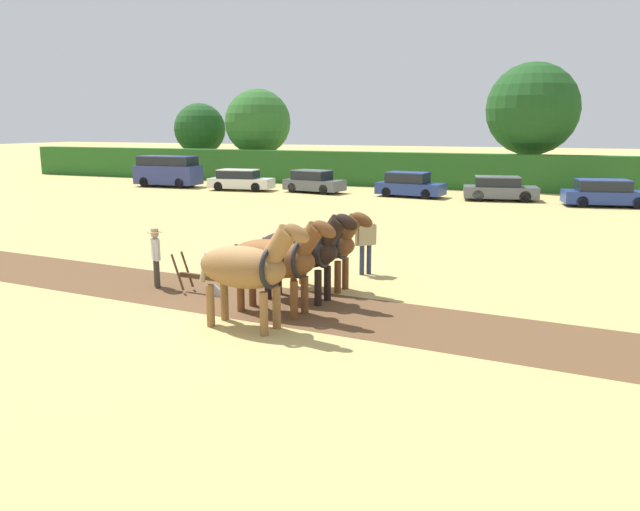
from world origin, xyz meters
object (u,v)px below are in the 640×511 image
(parked_car_center, at_px, (410,185))
(draft_horse_lead_right, at_px, (276,259))
(tree_center_left, at_px, (532,109))
(draft_horse_trail_left, at_px, (301,249))
(parked_car_center_left, at_px, (314,182))
(draft_horse_trail_right, at_px, (323,244))
(farmer_at_plow, at_px, (156,253))
(tree_left, at_px, (258,122))
(parked_van, at_px, (168,171))
(plow, at_px, (204,282))
(parked_car_right, at_px, (605,193))
(farmer_beside_team, at_px, (366,240))
(tree_far_left, at_px, (200,129))
(draft_horse_lead_left, at_px, (247,267))
(parked_car_left, at_px, (240,180))
(parked_car_center_right, at_px, (499,189))

(parked_car_center, bearing_deg, draft_horse_lead_right, -76.75)
(tree_center_left, xyz_separation_m, draft_horse_trail_left, (-3.05, -31.96, -4.11))
(parked_car_center_left, bearing_deg, draft_horse_trail_right, -56.92)
(parked_car_center_left, bearing_deg, farmer_at_plow, -67.43)
(tree_left, xyz_separation_m, parked_van, (-2.58, -8.99, -3.44))
(parked_car_center_left, bearing_deg, plow, -64.05)
(draft_horse_trail_right, distance_m, parked_car_right, 23.30)
(draft_horse_trail_left, distance_m, draft_horse_trail_right, 1.24)
(parked_car_center_left, bearing_deg, parked_car_right, 7.83)
(farmer_beside_team, bearing_deg, draft_horse_trail_left, -56.18)
(tree_center_left, bearing_deg, parked_car_center_left, -147.33)
(tree_far_left, relative_size, parked_van, 1.31)
(farmer_beside_team, bearing_deg, parked_van, -178.63)
(tree_center_left, bearing_deg, draft_horse_trail_left, -95.45)
(draft_horse_lead_left, xyz_separation_m, parked_car_left, (-14.71, 25.71, -0.68))
(tree_center_left, distance_m, draft_horse_trail_left, 32.37)
(tree_left, height_order, parked_car_left, tree_left)
(parked_car_left, distance_m, parked_car_right, 22.59)
(draft_horse_trail_right, bearing_deg, tree_far_left, 131.40)
(tree_center_left, distance_m, draft_horse_lead_right, 33.60)
(parked_car_left, xyz_separation_m, parked_car_center_left, (5.16, 0.55, 0.02))
(parked_car_center_right, xyz_separation_m, parked_car_right, (5.65, -0.66, 0.02))
(parked_van, relative_size, parked_car_center_left, 1.15)
(draft_horse_trail_right, bearing_deg, draft_horse_trail_left, -89.84)
(tree_center_left, height_order, parked_car_left, tree_center_left)
(draft_horse_trail_left, xyz_separation_m, draft_horse_trail_right, (0.08, 1.24, -0.06))
(parked_car_center, bearing_deg, parked_car_center_left, -174.36)
(parked_car_center, bearing_deg, parked_car_center_right, 7.64)
(draft_horse_trail_left, bearing_deg, parked_car_left, 126.57)
(tree_far_left, height_order, parked_van, tree_far_left)
(tree_left, distance_m, parked_car_center, 17.88)
(tree_left, height_order, farmer_at_plow, tree_left)
(parked_car_center_left, bearing_deg, tree_center_left, 42.26)
(tree_left, bearing_deg, plow, -64.45)
(farmer_at_plow, xyz_separation_m, parked_car_center_right, (6.22, 24.24, -0.25))
(parked_car_center_right, height_order, parked_car_right, parked_car_right)
(parked_car_left, bearing_deg, parked_car_center, -5.07)
(draft_horse_lead_left, relative_size, draft_horse_trail_right, 1.05)
(draft_horse_trail_left, distance_m, farmer_at_plow, 4.18)
(parked_car_center, bearing_deg, draft_horse_lead_left, -77.27)
(draft_horse_lead_left, bearing_deg, draft_horse_lead_right, 90.12)
(draft_horse_trail_left, bearing_deg, tree_left, 123.39)
(tree_far_left, height_order, draft_horse_trail_right, tree_far_left)
(tree_far_left, bearing_deg, draft_horse_lead_left, -55.80)
(farmer_beside_team, bearing_deg, tree_center_left, 129.78)
(draft_horse_trail_right, relative_size, farmer_at_plow, 1.65)
(plow, relative_size, parked_car_left, 0.34)
(parked_car_center_right, bearing_deg, parked_car_center, 170.57)
(draft_horse_trail_left, bearing_deg, parked_car_center, 101.80)
(draft_horse_lead_left, relative_size, farmer_beside_team, 1.61)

